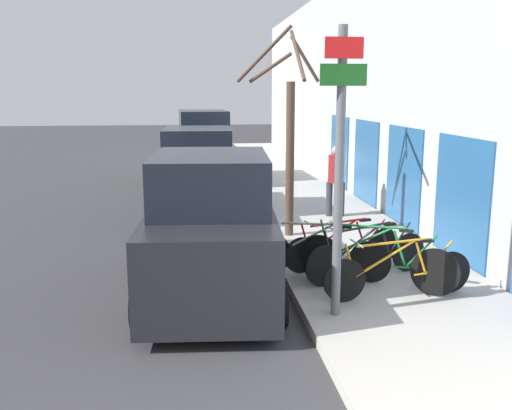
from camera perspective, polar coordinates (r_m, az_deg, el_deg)
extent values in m
plane|color=#333335|center=(14.24, -4.52, -1.32)|extent=(80.00, 80.00, 0.00)
cube|color=#ADA89E|center=(17.24, 3.77, 1.17)|extent=(3.20, 32.00, 0.15)
cube|color=#B2B7C1|center=(17.38, 9.71, 11.64)|extent=(0.20, 32.00, 6.50)
cube|color=#26598C|center=(10.66, 19.80, 0.56)|extent=(0.03, 1.99, 2.19)
cube|color=#26598C|center=(13.14, 14.50, 2.80)|extent=(0.03, 1.99, 2.19)
cube|color=#26598C|center=(15.71, 10.91, 4.31)|extent=(0.03, 1.99, 2.19)
cube|color=#26598C|center=(18.34, 8.32, 5.38)|extent=(0.03, 1.99, 2.19)
cylinder|color=#595B60|center=(7.42, 8.30, 2.83)|extent=(0.12, 0.12, 3.76)
cube|color=red|center=(7.29, 8.82, 15.29)|extent=(0.49, 0.02, 0.26)
cube|color=#19591E|center=(7.28, 8.74, 12.75)|extent=(0.59, 0.02, 0.27)
cylinder|color=black|center=(8.26, 8.83, -7.49)|extent=(0.63, 0.11, 0.63)
cylinder|color=black|center=(9.00, 18.86, -6.39)|extent=(0.63, 0.11, 0.63)
cylinder|color=orange|center=(8.42, 12.89, -5.18)|extent=(0.94, 0.14, 0.52)
cylinder|color=orange|center=(8.40, 13.47, -3.68)|extent=(1.09, 0.16, 0.08)
cylinder|color=orange|center=(8.67, 16.14, -5.02)|extent=(0.20, 0.06, 0.46)
cylinder|color=orange|center=(8.84, 17.24, -6.43)|extent=(0.59, 0.09, 0.08)
cylinder|color=orange|center=(8.82, 17.80, -5.00)|extent=(0.44, 0.08, 0.51)
cylinder|color=orange|center=(8.21, 9.44, -5.65)|extent=(0.20, 0.05, 0.55)
cube|color=black|center=(8.65, 16.71, -3.43)|extent=(0.21, 0.10, 0.04)
cylinder|color=#99999E|center=(8.16, 10.04, -3.79)|extent=(0.07, 0.44, 0.02)
cylinder|color=black|center=(9.20, 6.43, -5.17)|extent=(0.62, 0.42, 0.72)
cylinder|color=black|center=(8.78, 17.47, -6.44)|extent=(0.62, 0.42, 0.72)
cylinder|color=#197233|center=(8.91, 10.52, -3.62)|extent=(0.85, 0.58, 0.59)
cylinder|color=#197233|center=(8.83, 11.13, -2.10)|extent=(0.99, 0.67, 0.09)
cylinder|color=#197233|center=(8.79, 14.15, -4.17)|extent=(0.20, 0.15, 0.52)
cylinder|color=#197233|center=(8.82, 15.48, -6.06)|extent=(0.54, 0.37, 0.08)
cylinder|color=#197233|center=(8.74, 16.14, -4.55)|extent=(0.41, 0.28, 0.58)
cylinder|color=#197233|center=(9.09, 7.00, -3.39)|extent=(0.19, 0.14, 0.62)
cube|color=black|center=(8.70, 14.81, -2.51)|extent=(0.21, 0.18, 0.04)
cylinder|color=#99999E|center=(8.99, 7.58, -1.57)|extent=(0.26, 0.38, 0.02)
cylinder|color=black|center=(8.85, 6.81, -6.07)|extent=(0.63, 0.26, 0.65)
cylinder|color=black|center=(9.85, 14.98, -4.58)|extent=(0.63, 0.26, 0.65)
cylinder|color=black|center=(9.12, 10.15, -3.67)|extent=(0.89, 0.36, 0.54)
cylinder|color=black|center=(9.11, 10.62, -2.21)|extent=(1.04, 0.41, 0.08)
cylinder|color=black|center=(9.45, 12.79, -3.39)|extent=(0.20, 0.10, 0.47)
cylinder|color=black|center=(9.65, 13.69, -4.69)|extent=(0.56, 0.23, 0.08)
cylinder|color=black|center=(9.65, 14.13, -3.31)|extent=(0.42, 0.18, 0.52)
cylinder|color=black|center=(8.82, 7.30, -4.27)|extent=(0.20, 0.10, 0.56)
cube|color=black|center=(9.45, 13.25, -1.87)|extent=(0.22, 0.14, 0.04)
cylinder|color=#99999E|center=(8.79, 7.80, -2.46)|extent=(0.17, 0.42, 0.02)
cylinder|color=black|center=(9.47, 1.61, -4.79)|extent=(0.62, 0.32, 0.67)
cylinder|color=black|center=(9.14, 11.30, -5.60)|extent=(0.62, 0.32, 0.67)
cylinder|color=#B7B7BC|center=(9.23, 5.19, -3.26)|extent=(0.83, 0.42, 0.55)
cylinder|color=#B7B7BC|center=(9.16, 5.71, -1.89)|extent=(0.96, 0.48, 0.09)
cylinder|color=#B7B7BC|center=(9.13, 8.38, -3.66)|extent=(0.19, 0.12, 0.48)
cylinder|color=#B7B7BC|center=(9.17, 9.57, -5.32)|extent=(0.52, 0.27, 0.08)
cylinder|color=#B7B7BC|center=(9.10, 10.11, -3.94)|extent=(0.39, 0.21, 0.54)
cylinder|color=#B7B7BC|center=(9.37, 2.09, -3.16)|extent=(0.19, 0.11, 0.58)
cube|color=black|center=(9.06, 8.92, -2.15)|extent=(0.21, 0.16, 0.04)
cylinder|color=#99999E|center=(9.28, 2.57, -1.50)|extent=(0.21, 0.41, 0.02)
cylinder|color=black|center=(9.46, 4.54, -5.02)|extent=(0.60, 0.20, 0.61)
cylinder|color=black|center=(10.26, 12.64, -3.96)|extent=(0.60, 0.20, 0.61)
cylinder|color=red|center=(9.66, 7.78, -3.01)|extent=(0.88, 0.28, 0.50)
cylinder|color=red|center=(9.65, 8.23, -1.74)|extent=(1.02, 0.32, 0.08)
cylinder|color=red|center=(9.93, 10.41, -2.83)|extent=(0.20, 0.09, 0.44)
cylinder|color=red|center=(10.10, 11.33, -4.01)|extent=(0.55, 0.18, 0.07)
cylinder|color=red|center=(10.09, 11.75, -2.79)|extent=(0.42, 0.14, 0.49)
cylinder|color=red|center=(9.42, 5.01, -3.46)|extent=(0.19, 0.08, 0.53)
cube|color=black|center=(9.92, 10.85, -1.48)|extent=(0.21, 0.13, 0.04)
cylinder|color=#99999E|center=(9.40, 5.47, -1.89)|extent=(0.14, 0.43, 0.02)
cube|color=black|center=(8.85, -4.41, -3.95)|extent=(2.13, 4.42, 1.23)
cube|color=black|center=(8.47, -4.55, 2.39)|extent=(1.81, 2.35, 0.80)
cylinder|color=black|center=(10.33, -9.29, -4.60)|extent=(0.26, 0.62, 0.60)
cylinder|color=black|center=(10.29, 0.98, -4.52)|extent=(0.26, 0.62, 0.60)
cylinder|color=black|center=(7.82, -11.48, -9.96)|extent=(0.26, 0.62, 0.60)
cylinder|color=black|center=(7.76, 2.28, -9.91)|extent=(0.26, 0.62, 0.60)
cube|color=navy|center=(14.33, -5.73, 1.77)|extent=(1.97, 4.32, 1.15)
cube|color=black|center=(14.03, -5.83, 5.80)|extent=(1.70, 2.27, 0.91)
cylinder|color=black|center=(15.75, -8.84, 0.96)|extent=(0.25, 0.63, 0.62)
cylinder|color=black|center=(15.70, -2.33, 1.06)|extent=(0.25, 0.63, 0.62)
cylinder|color=black|center=(13.18, -9.71, -1.10)|extent=(0.25, 0.63, 0.62)
cylinder|color=black|center=(13.13, -1.93, -0.99)|extent=(0.25, 0.63, 0.62)
cube|color=#144728|center=(19.63, -5.29, 4.56)|extent=(1.92, 4.86, 1.29)
cube|color=black|center=(19.34, -5.31, 7.89)|extent=(1.65, 2.55, 1.02)
cylinder|color=black|center=(21.13, -7.87, 3.60)|extent=(0.25, 0.61, 0.61)
cylinder|color=black|center=(21.24, -3.23, 3.72)|extent=(0.25, 0.61, 0.61)
cylinder|color=black|center=(18.19, -7.63, 2.36)|extent=(0.25, 0.61, 0.61)
cylinder|color=black|center=(18.32, -2.26, 2.51)|extent=(0.25, 0.61, 0.61)
cylinder|color=#333338|center=(13.80, 7.33, 0.59)|extent=(0.15, 0.15, 0.82)
cylinder|color=#333338|center=(13.82, 8.54, 0.57)|extent=(0.15, 0.15, 0.82)
cylinder|color=maroon|center=(13.69, 8.02, 3.60)|extent=(0.38, 0.38, 0.65)
sphere|color=tan|center=(13.64, 8.07, 5.42)|extent=(0.22, 0.22, 0.22)
cylinder|color=#4C3828|center=(11.70, 3.41, 4.50)|extent=(0.18, 0.18, 3.15)
cylinder|color=#4C3828|center=(11.78, 1.43, 13.55)|extent=(0.84, 0.51, 0.60)
cylinder|color=#4C3828|center=(11.71, 4.92, 14.33)|extent=(0.63, 0.12, 0.91)
cylinder|color=#4C3828|center=(11.78, 0.79, 14.84)|extent=(1.10, 0.53, 1.12)
cylinder|color=#4C3828|center=(11.04, 4.19, 14.75)|extent=(0.10, 1.27, 1.01)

